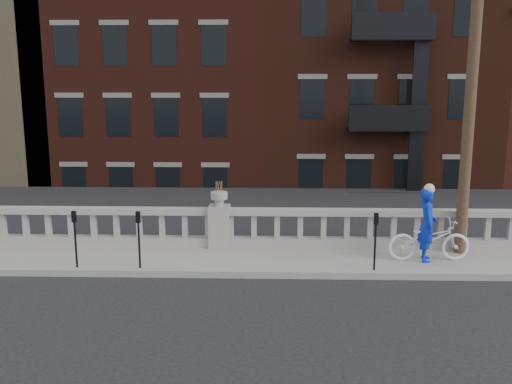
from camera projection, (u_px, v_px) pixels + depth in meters
ground at (202, 311)px, 11.30m from camera, size 120.00×120.00×0.00m
sidewalk at (216, 260)px, 14.23m from camera, size 32.00×2.20×0.15m
balustrade at (220, 228)px, 15.05m from camera, size 28.00×0.34×1.03m
planter_pedestal at (219, 221)px, 15.01m from camera, size 0.55×0.55×1.76m
lower_level at (258, 111)px, 33.35m from camera, size 80.00×44.00×20.80m
utility_pole at (474, 48)px, 13.62m from camera, size 1.60×0.28×10.00m
parking_meter_a at (75, 233)px, 13.30m from camera, size 0.10×0.09×1.36m
parking_meter_b at (139, 233)px, 13.26m from camera, size 0.10×0.09×1.36m
parking_meter_c at (375, 235)px, 13.10m from camera, size 0.10×0.09×1.36m
bicycle at (429, 239)px, 13.91m from camera, size 2.00×0.77×1.04m
cyclist at (427, 225)px, 13.80m from camera, size 0.52×0.71×1.80m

